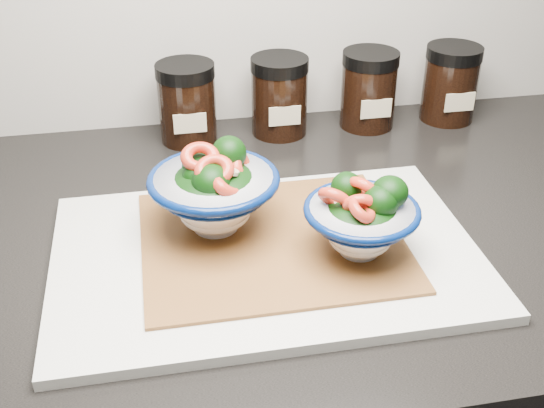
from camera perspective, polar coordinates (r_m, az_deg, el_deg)
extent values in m
cube|color=black|center=(0.84, 10.38, -1.67)|extent=(3.50, 0.60, 0.04)
cube|color=beige|center=(0.73, -0.51, -4.26)|extent=(0.45, 0.30, 0.01)
cube|color=#A06430|center=(0.74, 0.00, -3.04)|extent=(0.28, 0.24, 0.00)
cylinder|color=white|center=(0.76, -4.73, -1.58)|extent=(0.05, 0.05, 0.01)
ellipsoid|color=white|center=(0.75, -4.78, -0.58)|extent=(0.08, 0.08, 0.04)
torus|color=#04194D|center=(0.73, -4.92, 2.05)|extent=(0.14, 0.14, 0.01)
torus|color=#04194D|center=(0.74, -4.86, 1.06)|extent=(0.12, 0.12, 0.00)
ellipsoid|color=black|center=(0.73, -4.88, 1.34)|extent=(0.11, 0.11, 0.05)
ellipsoid|color=black|center=(0.74, -3.62, 4.25)|extent=(0.04, 0.04, 0.04)
cylinder|color=#477233|center=(0.75, -3.58, 3.33)|extent=(0.02, 0.01, 0.03)
ellipsoid|color=black|center=(0.73, -6.23, 2.22)|extent=(0.03, 0.03, 0.03)
cylinder|color=#477233|center=(0.73, -6.17, 1.41)|extent=(0.01, 0.01, 0.02)
ellipsoid|color=black|center=(0.71, -5.11, 1.78)|extent=(0.04, 0.04, 0.04)
cylinder|color=#477233|center=(0.72, -5.05, 0.77)|extent=(0.02, 0.02, 0.03)
ellipsoid|color=black|center=(0.75, -6.19, 3.17)|extent=(0.04, 0.04, 0.03)
cylinder|color=#477233|center=(0.75, -6.13, 2.32)|extent=(0.02, 0.01, 0.03)
torus|color=#CE4026|center=(0.71, -4.85, 2.83)|extent=(0.05, 0.05, 0.04)
torus|color=#CE4026|center=(0.75, -6.04, 3.10)|extent=(0.06, 0.05, 0.04)
torus|color=#CE4026|center=(0.71, -3.85, 1.55)|extent=(0.06, 0.06, 0.05)
torus|color=#CE4026|center=(0.72, -6.02, 3.91)|extent=(0.04, 0.05, 0.04)
torus|color=#CE4026|center=(0.74, -2.62, 3.08)|extent=(0.04, 0.05, 0.05)
cylinder|color=#CCBC8E|center=(0.72, -5.93, 2.50)|extent=(0.02, 0.02, 0.02)
cylinder|color=#CCBC8E|center=(0.72, -3.58, 2.81)|extent=(0.02, 0.02, 0.01)
cylinder|color=white|center=(0.72, 7.29, -3.62)|extent=(0.04, 0.04, 0.01)
ellipsoid|color=white|center=(0.72, 7.36, -2.77)|extent=(0.07, 0.07, 0.03)
torus|color=#04194D|center=(0.70, 7.54, -0.51)|extent=(0.12, 0.12, 0.01)
torus|color=#04194D|center=(0.70, 7.47, -1.36)|extent=(0.10, 0.10, 0.00)
ellipsoid|color=black|center=(0.70, 7.49, -1.12)|extent=(0.09, 0.09, 0.04)
ellipsoid|color=black|center=(0.71, 6.27, 1.40)|extent=(0.03, 0.03, 0.03)
cylinder|color=#477233|center=(0.72, 6.22, 0.59)|extent=(0.01, 0.01, 0.02)
ellipsoid|color=black|center=(0.70, 9.85, 1.01)|extent=(0.04, 0.04, 0.03)
cylinder|color=#477233|center=(0.70, 9.75, 0.09)|extent=(0.01, 0.01, 0.02)
ellipsoid|color=black|center=(0.69, 9.08, 0.17)|extent=(0.04, 0.04, 0.03)
cylinder|color=#477233|center=(0.70, 8.99, -0.74)|extent=(0.01, 0.01, 0.02)
torus|color=#CE4026|center=(0.70, 7.68, 1.31)|extent=(0.04, 0.05, 0.04)
torus|color=#CE4026|center=(0.71, 8.27, 0.22)|extent=(0.05, 0.05, 0.03)
torus|color=#CE4026|center=(0.68, 7.52, -0.45)|extent=(0.04, 0.04, 0.03)
torus|color=#CE4026|center=(0.68, 7.37, -0.12)|extent=(0.04, 0.03, 0.04)
torus|color=#CE4026|center=(0.69, 5.25, 0.50)|extent=(0.04, 0.05, 0.04)
cylinder|color=#CCBC8E|center=(0.70, 5.93, 0.15)|extent=(0.02, 0.02, 0.01)
cylinder|color=#CCBC8E|center=(0.70, 6.37, 0.47)|extent=(0.02, 0.02, 0.01)
cylinder|color=black|center=(0.97, -7.08, 7.91)|extent=(0.08, 0.08, 0.09)
cylinder|color=black|center=(0.95, -7.31, 11.02)|extent=(0.08, 0.08, 0.02)
cube|color=#C6B793|center=(0.94, -6.87, 6.71)|extent=(0.05, 0.00, 0.03)
cylinder|color=black|center=(0.99, 0.62, 8.54)|extent=(0.08, 0.08, 0.09)
cylinder|color=black|center=(0.97, 0.64, 11.62)|extent=(0.08, 0.08, 0.02)
cube|color=#C6B793|center=(0.96, 1.08, 7.38)|extent=(0.04, 0.00, 0.03)
cylinder|color=black|center=(1.02, 8.04, 9.00)|extent=(0.08, 0.08, 0.09)
cylinder|color=black|center=(1.00, 8.29, 11.98)|extent=(0.08, 0.08, 0.02)
cube|color=#C6B793|center=(0.99, 8.71, 7.88)|extent=(0.04, 0.00, 0.03)
cylinder|color=black|center=(1.07, 14.63, 9.28)|extent=(0.08, 0.08, 0.09)
cylinder|color=black|center=(1.05, 15.04, 12.13)|extent=(0.08, 0.08, 0.02)
cube|color=#C6B793|center=(1.04, 15.45, 8.21)|extent=(0.04, 0.00, 0.03)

